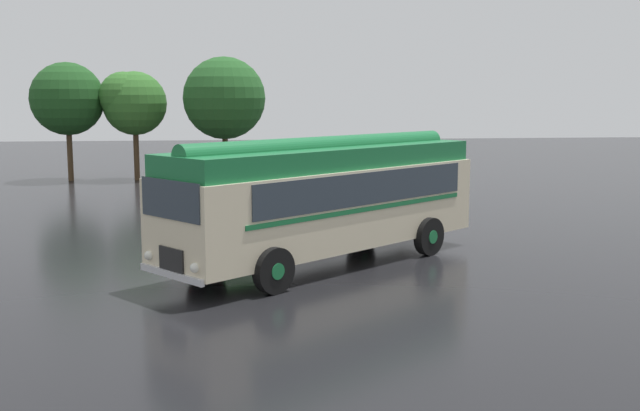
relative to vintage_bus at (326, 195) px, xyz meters
name	(u,v)px	position (x,y,z in m)	size (l,w,h in m)	color
ground_plane	(294,266)	(-0.91, -0.17, -1.89)	(120.00, 120.00, 0.00)	black
vintage_bus	(326,195)	(0.00, 0.00, 0.00)	(9.42, 8.18, 3.49)	beige
car_near_left	(188,179)	(-4.46, 14.21, -1.05)	(2.38, 4.39, 1.66)	maroon
car_mid_left	(256,179)	(-1.41, 13.97, -1.05)	(2.17, 4.30, 1.66)	#144C28
car_mid_right	(309,177)	(1.08, 14.28, -1.05)	(2.23, 4.33, 1.66)	black
tree_far_left	(67,97)	(-11.17, 22.03, 2.60)	(3.92, 3.92, 6.38)	#4C3823
tree_left_of_centre	(131,101)	(-7.79, 21.91, 2.39)	(3.58, 3.45, 5.91)	#4C3823
tree_centre	(223,97)	(-2.88, 21.30, 2.60)	(4.45, 4.45, 6.69)	#4C3823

